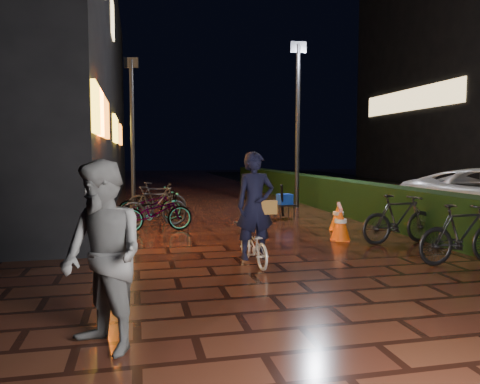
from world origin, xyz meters
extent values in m
plane|color=#381911|center=(0.00, 0.00, 0.00)|extent=(80.00, 80.00, 0.00)
cube|color=black|center=(3.30, 8.00, 0.50)|extent=(0.70, 20.00, 1.00)
imported|color=#5E5E61|center=(-3.06, -3.50, 0.88)|extent=(1.04, 1.08, 1.76)
cube|color=yellow|center=(-3.45, 1.50, 2.60)|extent=(0.08, 2.00, 0.90)
cube|color=orange|center=(-3.45, 3.00, 2.60)|extent=(0.08, 3.00, 0.90)
cube|color=yellow|center=(-3.45, 9.00, 2.60)|extent=(0.08, 2.80, 0.90)
cube|color=orange|center=(-3.45, 14.00, 2.60)|extent=(0.08, 2.20, 0.90)
cube|color=#FFD88C|center=(-3.45, 8.50, 6.20)|extent=(0.06, 1.20, 1.20)
cube|color=black|center=(17.50, 18.00, 7.00)|extent=(8.00, 14.00, 14.00)
cube|color=#FFD88C|center=(13.45, 18.00, 5.00)|extent=(0.06, 10.00, 1.30)
cylinder|color=black|center=(2.34, 6.67, 2.63)|extent=(0.15, 0.15, 5.27)
cube|color=black|center=(2.34, 6.67, 5.17)|extent=(0.51, 0.13, 0.35)
cylinder|color=black|center=(-2.87, 7.78, 2.38)|extent=(0.16, 0.16, 4.77)
cube|color=black|center=(-2.87, 7.78, 4.67)|extent=(0.46, 0.19, 0.32)
imported|color=silver|center=(-0.94, -0.56, 0.34)|extent=(0.55, 1.31, 0.67)
imported|color=black|center=(-0.93, -0.66, 0.97)|extent=(0.65, 0.46, 1.71)
cube|color=#8F5E27|center=(-0.73, -0.66, 0.94)|extent=(0.31, 0.15, 0.22)
cone|color=#FF550D|center=(1.35, 1.10, 0.33)|extent=(0.42, 0.42, 0.67)
cone|color=orange|center=(1.81, 2.25, 0.33)|extent=(0.42, 0.42, 0.67)
cube|color=#FF490D|center=(1.35, 1.10, 0.01)|extent=(0.47, 0.47, 0.03)
cube|color=orange|center=(1.81, 2.25, 0.01)|extent=(0.47, 0.47, 0.03)
cube|color=red|center=(1.58, 1.68, 0.63)|extent=(0.60, 1.35, 0.07)
cube|color=black|center=(1.19, 4.38, 0.38)|extent=(0.57, 0.49, 0.04)
cylinder|color=black|center=(1.01, 4.19, 0.18)|extent=(0.03, 0.03, 0.36)
cylinder|color=black|center=(1.42, 4.24, 0.18)|extent=(0.03, 0.03, 0.36)
cylinder|color=black|center=(0.96, 4.52, 0.18)|extent=(0.03, 0.03, 0.36)
cylinder|color=black|center=(1.37, 4.58, 0.18)|extent=(0.03, 0.03, 0.36)
cube|color=#0E34B7|center=(1.19, 4.38, 0.54)|extent=(0.42, 0.37, 0.28)
cylinder|color=black|center=(1.07, 4.22, 0.52)|extent=(0.22, 0.38, 0.91)
imported|color=black|center=(-2.43, 4.72, 0.45)|extent=(1.77, 0.85, 0.89)
imported|color=black|center=(-2.36, 3.80, 0.50)|extent=(1.69, 0.63, 0.99)
imported|color=black|center=(-2.22, 5.47, 0.50)|extent=(1.68, 0.61, 0.99)
imported|color=black|center=(-2.35, 3.02, 0.45)|extent=(1.77, 0.86, 0.89)
imported|color=black|center=(2.39, -1.27, 0.50)|extent=(1.67, 0.55, 0.99)
imported|color=black|center=(2.32, 0.51, 0.50)|extent=(1.68, 0.59, 0.99)
camera|label=1|loc=(-2.75, -7.81, 1.81)|focal=35.00mm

